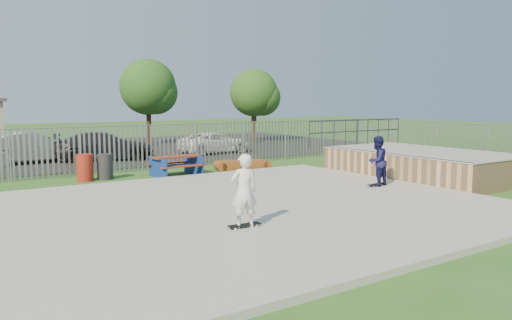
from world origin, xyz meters
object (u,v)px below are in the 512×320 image
car_white (215,143)px  tree_right (254,93)px  car_silver (31,147)px  funbox (242,165)px  trash_bin_grey (105,167)px  picnic_table (176,166)px  skater_navy (377,161)px  tree_mid (148,87)px  trash_bin_red (85,168)px  skater_white (244,191)px  car_dark (104,146)px

car_white → tree_right: bearing=-53.9°
car_silver → car_white: (9.71, -0.94, -0.17)m
funbox → trash_bin_grey: bearing=-169.8°
picnic_table → skater_navy: size_ratio=1.19×
funbox → tree_mid: bearing=101.8°
trash_bin_red → skater_white: 9.85m
trash_bin_red → tree_mid: tree_mid is taller
car_dark → tree_right: (12.61, 5.18, 2.87)m
picnic_table → tree_mid: size_ratio=0.35×
trash_bin_grey → tree_mid: tree_mid is taller
car_dark → car_silver: bearing=90.3°
picnic_table → funbox: size_ratio=0.91×
skater_white → trash_bin_red: bearing=-71.1°
funbox → car_white: 7.18m
picnic_table → trash_bin_grey: trash_bin_grey is taller
skater_navy → car_white: bearing=-103.6°
picnic_table → tree_right: bearing=42.4°
car_dark → tree_mid: 9.50m
picnic_table → skater_white: 9.36m
funbox → trash_bin_grey: 5.94m
tree_right → trash_bin_red: bearing=-143.3°
funbox → car_dark: car_dark is taller
trash_bin_red → car_silver: bearing=95.6°
tree_right → skater_navy: bearing=-111.5°
car_dark → skater_navy: bearing=-144.8°
funbox → car_dark: bearing=137.3°
trash_bin_grey → tree_right: bearing=38.1°
car_dark → skater_white: 16.05m
skater_navy → funbox: bearing=-89.1°
trash_bin_grey → skater_white: bearing=-88.7°
skater_navy → car_silver: bearing=-68.2°
trash_bin_grey → car_white: size_ratio=0.23×
trash_bin_red → car_dark: 6.72m
trash_bin_grey → tree_mid: bearing=61.9°
car_dark → skater_white: (-1.64, -15.97, 0.27)m
car_white → skater_white: size_ratio=2.53×
funbox → car_silver: size_ratio=0.48×
car_silver → skater_white: bearing=-178.3°
funbox → skater_white: (-5.67, -9.10, 0.80)m
picnic_table → skater_navy: (4.35, -6.77, 0.59)m
car_silver → car_dark: bearing=-108.3°
picnic_table → skater_white: bearing=-108.5°
car_silver → skater_white: size_ratio=2.73×
funbox → skater_navy: size_ratio=1.31×
picnic_table → car_silver: 8.82m
funbox → tree_right: size_ratio=0.42×
car_silver → car_white: bearing=-99.5°
tree_mid → skater_navy: 21.14m
tree_right → skater_white: bearing=-124.0°
trash_bin_red → skater_white: bearing=-84.2°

